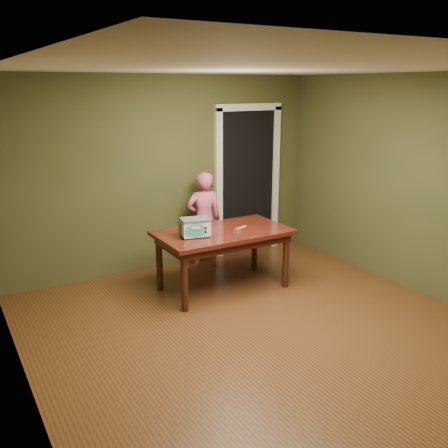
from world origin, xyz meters
name	(u,v)px	position (x,y,z in m)	size (l,w,h in m)	color
floor	(272,338)	(0.00, 0.00, 0.00)	(5.00, 5.00, 0.00)	#5B331A
room_shell	(277,170)	(0.00, 0.00, 1.71)	(4.52, 5.02, 2.61)	#464826
doorway	(237,179)	(1.30, 2.78, 1.06)	(1.10, 0.66, 2.25)	black
dining_table	(223,238)	(0.23, 1.37, 0.65)	(1.60, 0.90, 0.75)	black
toy_oven	(195,227)	(-0.17, 1.33, 0.87)	(0.38, 0.30, 0.21)	#4C4F54
baking_pan	(237,230)	(0.36, 1.26, 0.76)	(0.10, 0.10, 0.02)	silver
spatula	(241,227)	(0.48, 1.36, 0.75)	(0.18, 0.03, 0.01)	#F4E06A
child	(204,220)	(0.41, 2.20, 0.67)	(0.49, 0.32, 1.33)	#CF5582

